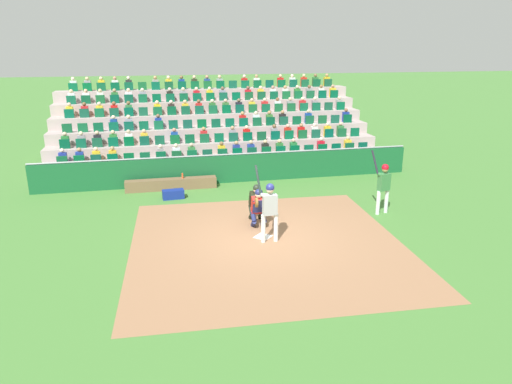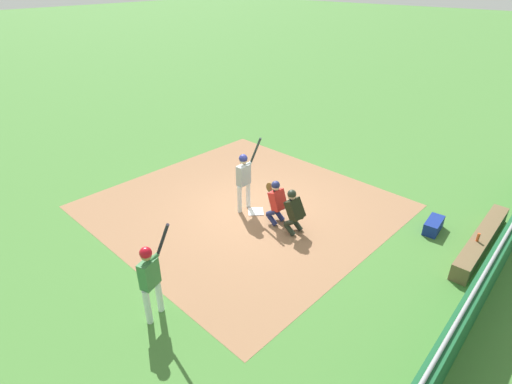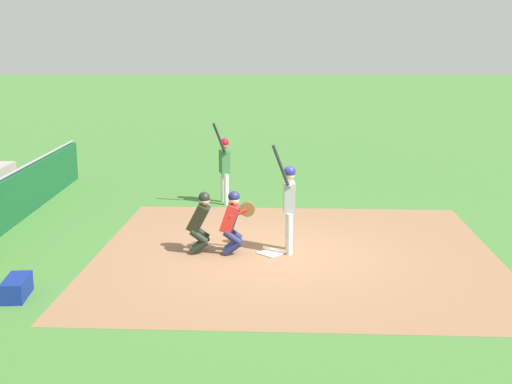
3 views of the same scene
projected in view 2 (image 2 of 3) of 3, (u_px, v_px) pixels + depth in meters
The scene contains 11 objects.
ground_plane at pixel (256, 212), 11.95m from camera, with size 160.00×160.00×0.00m, color #437833.
infield_dirt_patch at pixel (243, 206), 12.24m from camera, with size 7.79×8.00×0.01m, color #936849.
home_plate_marker at pixel (256, 211), 11.95m from camera, with size 0.44×0.44×0.02m, color white.
batter_at_plate at pixel (244, 176), 11.56m from camera, with size 0.64×0.50×2.26m.
catcher_crouching at pixel (276, 200), 11.14m from camera, with size 0.47×0.72×1.31m.
home_plate_umpire at pixel (294, 210), 10.73m from camera, with size 0.47×0.49×1.27m.
dugout_wall at pixel (480, 290), 8.18m from camera, with size 15.74×0.24×1.22m.
dugout_bench at pixel (481, 241), 10.31m from camera, with size 3.59×0.40×0.44m, color brown.
water_bottle_on_bench at pixel (478, 237), 9.87m from camera, with size 0.07×0.07×0.22m, color #D44F26.
equipment_duffel_bag at pixel (433, 225), 11.01m from camera, with size 0.79×0.36×0.34m, color navy.
on_deck_batter at pixel (150, 275), 7.85m from camera, with size 0.69×0.45×2.19m.
Camera 2 is at (-7.66, -6.71, 6.28)m, focal length 28.35 mm.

